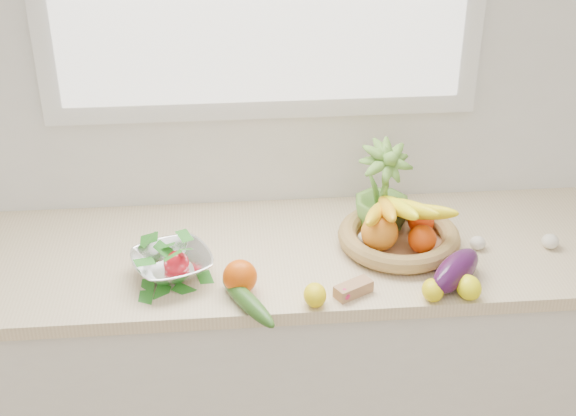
{
  "coord_description": "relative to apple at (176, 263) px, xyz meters",
  "views": [
    {
      "loc": [
        -0.12,
        -0.02,
        2.16
      ],
      "look_at": [
        0.05,
        1.93,
        1.05
      ],
      "focal_mm": 50.0,
      "sensor_mm": 36.0,
      "label": 1
    }
  ],
  "objects": [
    {
      "name": "back_wall",
      "position": [
        0.27,
        0.4,
        0.41
      ],
      "size": [
        4.5,
        0.02,
        2.7
      ],
      "primitive_type": "cube",
      "color": "white",
      "rests_on": "ground"
    },
    {
      "name": "counter_cabinet",
      "position": [
        0.27,
        0.1,
        -0.51
      ],
      "size": [
        2.2,
        0.58,
        0.86
      ],
      "primitive_type": "cube",
      "color": "silver",
      "rests_on": "ground"
    },
    {
      "name": "countertop",
      "position": [
        0.27,
        0.1,
        -0.06
      ],
      "size": [
        2.24,
        0.62,
        0.04
      ],
      "primitive_type": "cube",
      "color": "beige",
      "rests_on": "counter_cabinet"
    },
    {
      "name": "orange_loose",
      "position": [
        0.17,
        -0.1,
        0.01
      ],
      "size": [
        0.12,
        0.12,
        0.09
      ],
      "primitive_type": "sphere",
      "rotation": [
        0.0,
        0.0,
        0.31
      ],
      "color": "#DB4D06",
      "rests_on": "countertop"
    },
    {
      "name": "lemon_a",
      "position": [
        0.68,
        -0.18,
        -0.01
      ],
      "size": [
        0.06,
        0.08,
        0.06
      ],
      "primitive_type": "ellipsoid",
      "rotation": [
        0.0,
        0.0,
        -0.07
      ],
      "color": "yellow",
      "rests_on": "countertop"
    },
    {
      "name": "lemon_b",
      "position": [
        0.37,
        -0.17,
        -0.01
      ],
      "size": [
        0.06,
        0.08,
        0.06
      ],
      "primitive_type": "ellipsoid",
      "rotation": [
        0.0,
        0.0,
        0.0
      ],
      "color": "yellow",
      "rests_on": "countertop"
    },
    {
      "name": "lemon_c",
      "position": [
        0.78,
        -0.18,
        -0.0
      ],
      "size": [
        0.08,
        0.09,
        0.06
      ],
      "primitive_type": "ellipsoid",
      "rotation": [
        0.0,
        0.0,
        0.18
      ],
      "color": "#F8EF0D",
      "rests_on": "countertop"
    },
    {
      "name": "apple",
      "position": [
        0.0,
        0.0,
        0.0
      ],
      "size": [
        0.09,
        0.09,
        0.07
      ],
      "primitive_type": "sphere",
      "rotation": [
        0.0,
        0.0,
        -0.33
      ],
      "color": "red",
      "rests_on": "countertop"
    },
    {
      "name": "ginger",
      "position": [
        0.47,
        -0.14,
        -0.02
      ],
      "size": [
        0.11,
        0.09,
        0.03
      ],
      "primitive_type": "cube",
      "rotation": [
        0.0,
        0.0,
        0.51
      ],
      "color": "tan",
      "rests_on": "countertop"
    },
    {
      "name": "garlic_a",
      "position": [
        0.55,
        0.11,
        -0.02
      ],
      "size": [
        0.06,
        0.06,
        0.04
      ],
      "primitive_type": "ellipsoid",
      "rotation": [
        0.0,
        0.0,
        0.24
      ],
      "color": "white",
      "rests_on": "countertop"
    },
    {
      "name": "garlic_b",
      "position": [
        1.09,
        0.04,
        -0.01
      ],
      "size": [
        0.05,
        0.05,
        0.04
      ],
      "primitive_type": "ellipsoid",
      "rotation": [
        0.0,
        0.0,
        -0.08
      ],
      "color": "silver",
      "rests_on": "countertop"
    },
    {
      "name": "garlic_c",
      "position": [
        0.87,
        0.06,
        -0.02
      ],
      "size": [
        0.05,
        0.05,
        0.04
      ],
      "primitive_type": "ellipsoid",
      "rotation": [
        0.0,
        0.0,
        -0.04
      ],
      "color": "white",
      "rests_on": "countertop"
    },
    {
      "name": "eggplant",
      "position": [
        0.76,
        -0.11,
        0.01
      ],
      "size": [
        0.21,
        0.22,
        0.09
      ],
      "primitive_type": "ellipsoid",
      "rotation": [
        0.0,
        0.0,
        -0.73
      ],
      "color": "#350F38",
      "rests_on": "countertop"
    },
    {
      "name": "cucumber",
      "position": [
        0.19,
        -0.18,
        -0.01
      ],
      "size": [
        0.16,
        0.25,
        0.05
      ],
      "primitive_type": "ellipsoid",
      "rotation": [
        0.0,
        0.0,
        0.48
      ],
      "color": "#264E17",
      "rests_on": "countertop"
    },
    {
      "name": "radish",
      "position": [
        0.45,
        -0.16,
        -0.02
      ],
      "size": [
        0.04,
        0.04,
        0.03
      ],
      "primitive_type": "sphere",
      "rotation": [
        0.0,
        0.0,
        0.26
      ],
      "color": "#D01A53",
      "rests_on": "countertop"
    },
    {
      "name": "potted_herb",
      "position": [
        0.61,
        0.2,
        0.09
      ],
      "size": [
        0.21,
        0.21,
        0.3
      ],
      "primitive_type": "imported",
      "rotation": [
        0.0,
        0.0,
        0.33
      ],
      "color": "#619837",
      "rests_on": "countertop"
    },
    {
      "name": "fruit_basket",
      "position": [
        0.64,
        0.1,
        0.02
      ],
      "size": [
        0.44,
        0.44,
        0.19
      ],
      "color": "tan",
      "rests_on": "countertop"
    },
    {
      "name": "colander_with_spinach",
      "position": [
        -0.01,
        -0.01,
        0.02
      ],
      "size": [
        0.28,
        0.28,
        0.12
      ],
      "color": "silver",
      "rests_on": "countertop"
    }
  ]
}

